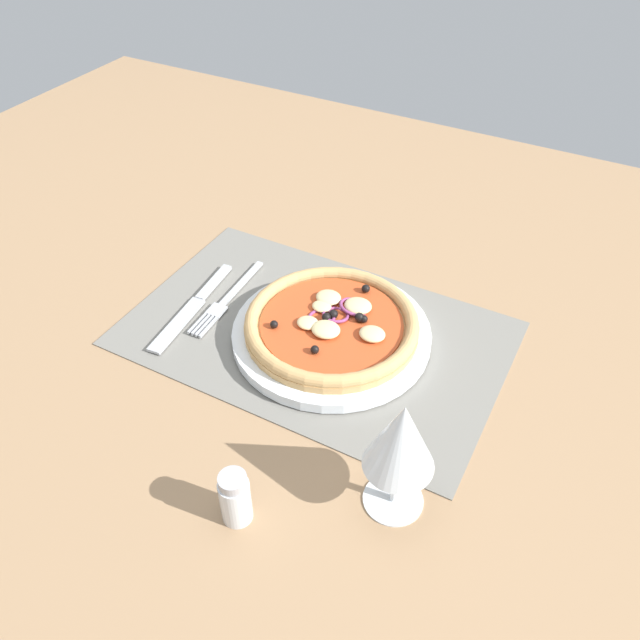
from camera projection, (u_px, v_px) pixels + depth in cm
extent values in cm
cube|color=#9E7A56|center=(315.00, 341.00, 87.20)|extent=(190.00, 140.00, 2.40)
cube|color=slate|center=(315.00, 333.00, 86.27)|extent=(50.14, 31.73, 0.40)
cylinder|color=white|center=(330.00, 336.00, 84.48)|extent=(26.40, 26.40, 1.47)
cylinder|color=tan|center=(330.00, 329.00, 83.66)|extent=(22.99, 22.99, 1.00)
torus|color=tan|center=(330.00, 324.00, 83.09)|extent=(22.96, 22.96, 1.80)
cylinder|color=#C64C23|center=(330.00, 325.00, 83.23)|extent=(18.86, 18.86, 0.30)
ellipsoid|color=beige|center=(308.00, 323.00, 82.72)|extent=(2.90, 2.61, 0.87)
ellipsoid|color=beige|center=(374.00, 332.00, 81.28)|extent=(3.41, 3.07, 1.02)
ellipsoid|color=beige|center=(324.00, 307.00, 85.13)|extent=(2.65, 2.39, 0.80)
ellipsoid|color=beige|center=(326.00, 329.00, 81.56)|extent=(3.80, 3.42, 1.14)
ellipsoid|color=beige|center=(328.00, 297.00, 86.48)|extent=(3.50, 3.15, 1.05)
ellipsoid|color=beige|center=(358.00, 306.00, 85.08)|extent=(3.75, 3.38, 1.13)
sphere|color=black|center=(366.00, 289.00, 87.77)|extent=(1.16, 1.16, 1.16)
sphere|color=black|center=(328.00, 315.00, 83.59)|extent=(1.19, 1.19, 1.19)
sphere|color=black|center=(364.00, 319.00, 83.14)|extent=(1.05, 1.05, 1.05)
sphere|color=black|center=(359.00, 317.00, 83.24)|extent=(1.25, 1.25, 1.25)
sphere|color=black|center=(315.00, 350.00, 78.83)|extent=(1.09, 1.09, 1.09)
sphere|color=black|center=(274.00, 324.00, 82.34)|extent=(1.07, 1.07, 1.07)
sphere|color=black|center=(333.00, 314.00, 83.69)|extent=(1.26, 1.26, 1.26)
torus|color=#8E3D75|center=(354.00, 307.00, 85.39)|extent=(4.16, 4.03, 1.85)
torus|color=#8E3D75|center=(336.00, 315.00, 84.16)|extent=(3.67, 3.69, 1.01)
torus|color=#8E3D75|center=(322.00, 317.00, 83.82)|extent=(3.77, 3.74, 0.91)
cube|color=#B2B5BA|center=(242.00, 283.00, 93.72)|extent=(1.43, 11.19, 0.44)
cube|color=#B2B5BA|center=(216.00, 311.00, 89.11)|extent=(2.32, 2.62, 0.44)
cube|color=#B2B5BA|center=(197.00, 323.00, 87.09)|extent=(0.52, 4.33, 0.44)
cube|color=#B2B5BA|center=(201.00, 325.00, 86.90)|extent=(0.52, 4.33, 0.44)
cube|color=#B2B5BA|center=(205.00, 326.00, 86.70)|extent=(0.52, 4.33, 0.44)
cube|color=#B2B5BA|center=(208.00, 327.00, 86.51)|extent=(0.52, 4.33, 0.44)
cube|color=#B2B5BA|center=(214.00, 282.00, 93.74)|extent=(2.10, 8.49, 0.62)
cube|color=#B2B5BA|center=(177.00, 325.00, 86.90)|extent=(3.10, 11.74, 0.44)
cylinder|color=silver|center=(393.00, 499.00, 67.03)|extent=(6.40, 6.40, 0.40)
cylinder|color=silver|center=(395.00, 481.00, 64.90)|extent=(0.80, 0.80, 6.00)
cone|color=silver|center=(402.00, 437.00, 60.09)|extent=(7.20, 7.20, 8.50)
cone|color=#4C993D|center=(401.00, 443.00, 60.69)|extent=(5.19, 5.19, 5.90)
cylinder|color=silver|center=(236.00, 501.00, 63.97)|extent=(3.20, 3.20, 5.50)
cylinder|color=#ADADB2|center=(233.00, 481.00, 61.74)|extent=(2.88, 2.88, 1.20)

